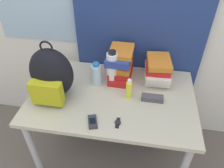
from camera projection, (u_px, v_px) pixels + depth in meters
The scene contains 12 objects.
wall_back at pixel (122, 1), 1.59m from camera, with size 6.00×0.06×2.50m.
curtain_blue at pixel (142, 5), 1.53m from camera, with size 1.00×0.04×2.50m.
desk at pixel (112, 104), 1.62m from camera, with size 1.17×0.75×0.74m.
backpack at pixel (51, 75), 1.46m from camera, with size 0.30×0.25×0.42m.
book_stack_left at pixel (120, 63), 1.65m from camera, with size 0.20×0.28×0.25m.
book_stack_center at pixel (158, 70), 1.65m from camera, with size 0.20×0.28×0.19m.
water_bottle at pixel (96, 74), 1.61m from camera, with size 0.07×0.07×0.19m.
sports_bottle at pixel (112, 68), 1.59m from camera, with size 0.08×0.08×0.28m.
sunscreen_bottle at pixel (129, 89), 1.50m from camera, with size 0.04×0.04×0.15m.
cell_phone at pixel (93, 122), 1.36m from camera, with size 0.08×0.12×0.02m.
sunglasses_case at pixel (152, 98), 1.51m from camera, with size 0.15×0.06×0.04m.
wristwatch at pixel (118, 123), 1.36m from camera, with size 0.04×0.09×0.01m.
Camera 1 is at (0.19, -0.77, 1.79)m, focal length 35.00 mm.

